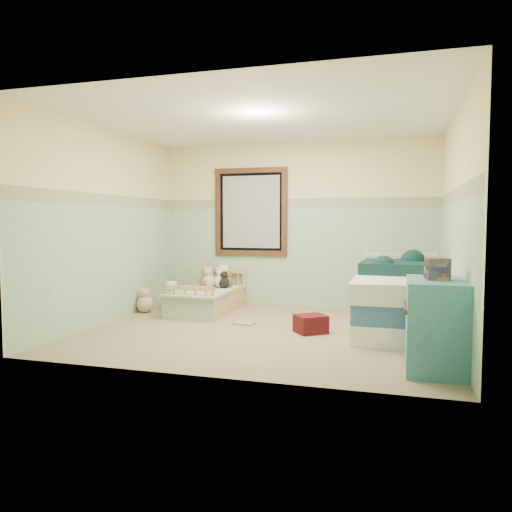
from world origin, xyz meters
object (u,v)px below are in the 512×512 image
(plush_floor_cream, at_px, (171,300))
(red_pillow, at_px, (311,324))
(plush_floor_tan, at_px, (145,304))
(toddler_bed_frame, at_px, (209,305))
(dresser, at_px, (436,325))
(floor_book, at_px, (244,323))
(twin_bed_frame, at_px, (400,321))

(plush_floor_cream, height_order, red_pillow, plush_floor_cream)
(plush_floor_tan, bearing_deg, toddler_bed_frame, 24.70)
(toddler_bed_frame, xyz_separation_m, dresser, (2.97, -2.09, 0.31))
(plush_floor_tan, xyz_separation_m, floor_book, (1.60, -0.36, -0.11))
(toddler_bed_frame, height_order, plush_floor_tan, plush_floor_tan)
(dresser, height_order, floor_book, dresser)
(dresser, bearing_deg, plush_floor_tan, 155.75)
(red_pillow, bearing_deg, plush_floor_cream, 157.91)
(twin_bed_frame, bearing_deg, plush_floor_tan, 177.45)
(toddler_bed_frame, bearing_deg, plush_floor_cream, -170.96)
(plush_floor_tan, distance_m, floor_book, 1.65)
(plush_floor_tan, distance_m, red_pillow, 2.57)
(dresser, distance_m, floor_book, 2.60)
(plush_floor_cream, xyz_separation_m, twin_bed_frame, (3.23, -0.45, -0.04))
(red_pillow, bearing_deg, plush_floor_tan, 166.22)
(red_pillow, bearing_deg, toddler_bed_frame, 149.33)
(plush_floor_tan, height_order, dresser, dresser)
(plush_floor_tan, relative_size, twin_bed_frame, 0.12)
(twin_bed_frame, bearing_deg, dresser, -79.35)
(dresser, bearing_deg, plush_floor_cream, 150.41)
(plush_floor_tan, distance_m, twin_bed_frame, 3.50)
(red_pillow, bearing_deg, twin_bed_frame, 24.51)
(toddler_bed_frame, height_order, red_pillow, red_pillow)
(floor_book, bearing_deg, twin_bed_frame, 10.83)
(twin_bed_frame, bearing_deg, plush_floor_cream, 172.12)
(floor_book, bearing_deg, plush_floor_tan, 171.86)
(toddler_bed_frame, height_order, dresser, dresser)
(plush_floor_cream, relative_size, floor_book, 1.07)
(toddler_bed_frame, relative_size, plush_floor_cream, 4.84)
(twin_bed_frame, relative_size, floor_book, 7.35)
(toddler_bed_frame, height_order, plush_floor_cream, plush_floor_cream)
(toddler_bed_frame, distance_m, floor_book, 1.08)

